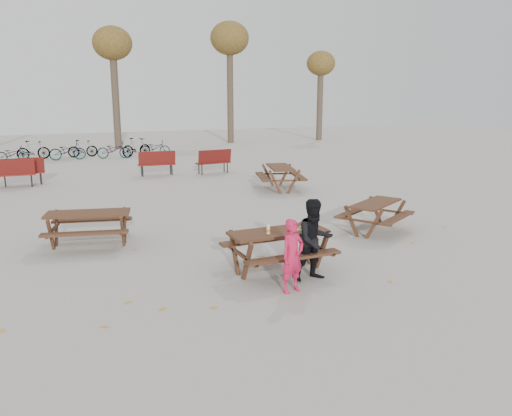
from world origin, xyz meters
name	(u,v)px	position (x,y,z in m)	size (l,w,h in m)	color
ground	(278,271)	(0.00, 0.00, 0.00)	(80.00, 80.00, 0.00)	gray
main_picnic_table	(278,241)	(0.00, 0.00, 0.59)	(1.80, 1.45, 0.78)	#3C2315
food_tray	(301,230)	(0.39, -0.16, 0.79)	(0.18, 0.11, 0.04)	silver
bread_roll	(301,227)	(0.39, -0.16, 0.83)	(0.14, 0.06, 0.05)	tan
soda_bottle	(268,230)	(-0.25, -0.11, 0.85)	(0.07, 0.07, 0.17)	silver
child	(292,256)	(-0.24, -1.00, 0.62)	(0.45, 0.30, 1.24)	#C71843
adult	(315,240)	(0.38, -0.66, 0.73)	(0.71, 0.55, 1.46)	black
picnic_table_east	(375,217)	(3.39, 1.57, 0.36)	(1.67, 1.34, 0.72)	#3C2315
picnic_table_north	(89,229)	(-3.01, 3.12, 0.38)	(1.74, 1.41, 0.75)	#3C2315
picnic_table_far	(280,178)	(3.85, 7.51, 0.41)	(1.89, 1.52, 0.81)	#3C2315
park_bench_row	(107,167)	(-1.37, 12.14, 0.52)	(9.26, 1.23, 1.03)	maroon
bicycle_row	(90,150)	(-1.21, 19.84, 0.46)	(8.79, 2.00, 1.03)	black
tree_row	(109,47)	(0.90, 25.15, 6.19)	(32.17, 3.52, 8.26)	#382B21
fallen_leaves	(249,235)	(0.50, 2.50, 0.00)	(11.00, 11.00, 0.01)	#C3872E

